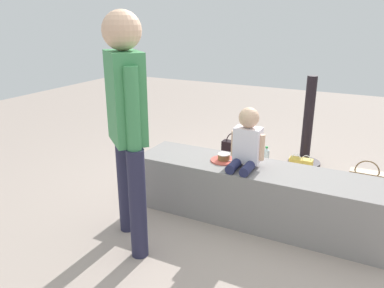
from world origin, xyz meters
TOP-DOWN VIEW (x-y plane):
  - ground_plane at (0.00, 0.00)m, footprint 12.00×12.00m
  - concrete_ledge at (0.00, 0.00)m, footprint 2.03×0.49m
  - child_seated at (-0.10, -0.02)m, footprint 0.28×0.32m
  - adult_standing at (-0.72, -0.73)m, footprint 0.40×0.38m
  - cake_plate at (-0.30, 0.01)m, footprint 0.22×0.22m
  - gift_bag at (0.16, 0.94)m, footprint 0.23×0.10m
  - railing_post at (0.11, 1.43)m, footprint 0.36×0.36m
  - water_bottle_near_gift at (-0.29, 1.27)m, footprint 0.07×0.07m
  - party_cup_red at (-0.64, 0.47)m, footprint 0.08×0.08m
  - cake_box_white at (-0.34, 0.62)m, footprint 0.35×0.35m
  - handbag_black_leather at (-0.65, 1.23)m, footprint 0.31×0.10m
  - handbag_brown_canvas at (0.78, 1.03)m, footprint 0.31×0.13m

SIDE VIEW (x-z plane):
  - ground_plane at x=0.00m, z-range 0.00..0.00m
  - party_cup_red at x=-0.64m, z-range 0.00..0.10m
  - cake_box_white at x=-0.34m, z-range 0.00..0.10m
  - water_bottle_near_gift at x=-0.29m, z-range -0.01..0.20m
  - handbag_brown_canvas at x=0.78m, z-range -0.05..0.26m
  - handbag_black_leather at x=-0.65m, z-range -0.05..0.28m
  - gift_bag at x=0.16m, z-range -0.02..0.27m
  - concrete_ledge at x=0.00m, z-range 0.00..0.47m
  - railing_post at x=0.11m, z-range -0.13..0.88m
  - cake_plate at x=-0.30m, z-range 0.46..0.52m
  - child_seated at x=-0.10m, z-range 0.44..0.92m
  - adult_standing at x=-0.72m, z-range 0.17..1.84m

